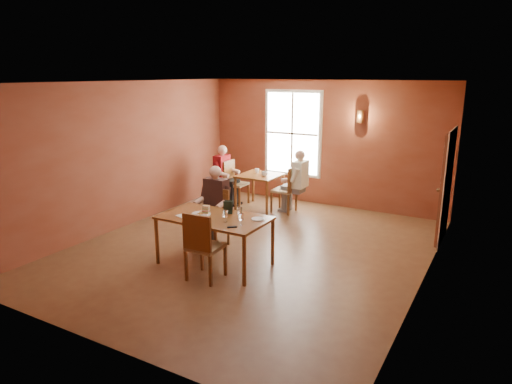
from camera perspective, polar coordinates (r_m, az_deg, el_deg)
The scene contains 30 objects.
ground at distance 8.46m, azimuth -0.67°, elevation -7.19°, with size 6.00×7.00×0.01m, color brown.
wall_back at distance 11.15m, azimuth 8.42°, elevation 5.99°, with size 6.00×0.04×3.00m, color brown.
wall_front at distance 5.40m, azimuth -19.74°, elevation -4.05°, with size 6.00×0.04×3.00m, color brown.
wall_left at distance 9.85m, azimuth -16.02°, elevation 4.45°, with size 0.04×7.00×3.00m, color brown.
wall_right at distance 7.05m, azimuth 20.88°, elevation 0.14°, with size 0.04×7.00×3.00m, color brown.
ceiling at distance 7.86m, azimuth -0.74°, elevation 13.56°, with size 6.00×7.00×0.04m, color white.
window at distance 11.38m, azimuth 4.58°, elevation 7.30°, with size 1.36×0.10×1.96m, color white.
door at distance 9.39m, azimuth 22.51°, elevation 0.59°, with size 0.12×1.04×2.10m, color maroon.
wall_sconce at distance 10.68m, azimuth 12.92°, elevation 9.20°, with size 0.16×0.16×0.28m, color brown.
main_table at distance 7.73m, azimuth -5.19°, elevation -6.07°, with size 1.80×1.01×0.84m, color brown, non-canonical shape.
chair_diner_main at distance 8.47m, azimuth -5.51°, elevation -3.39°, with size 0.47×0.47×1.07m, color #532A15, non-canonical shape.
diner_main at distance 8.39m, azimuth -5.66°, elevation -2.28°, with size 0.57×0.57×1.43m, color #38221B, non-canonical shape.
chair_empty at distance 7.19m, azimuth -6.34°, elevation -6.62°, with size 0.49×0.49×1.11m, color brown, non-canonical shape.
plate_food at distance 7.72m, azimuth -6.88°, elevation -2.69°, with size 0.32×0.32×0.04m, color white.
sandwich at distance 7.72m, azimuth -6.26°, elevation -2.32°, with size 0.11×0.10×0.13m, color tan.
goblet_a at distance 7.41m, azimuth -2.07°, elevation -2.62°, with size 0.09×0.09×0.22m, color white, non-canonical shape.
goblet_b at distance 7.12m, azimuth -1.88°, elevation -3.39°, with size 0.08×0.08×0.21m, color white, non-canonical shape.
goblet_c at distance 7.27m, azimuth -3.86°, elevation -2.99°, with size 0.09×0.09×0.22m, color white, non-canonical shape.
menu_stand at distance 7.69m, azimuth -3.51°, elevation -1.92°, with size 0.14×0.07×0.24m, color black.
knife at distance 7.44m, azimuth -6.40°, elevation -3.50°, with size 0.24×0.02×0.00m, color silver.
napkin at distance 7.72m, azimuth -9.08°, elevation -2.92°, with size 0.19×0.19×0.01m, color white.
side_plate at distance 7.42m, azimuth 0.23°, elevation -3.40°, with size 0.21×0.21×0.02m, color white.
sunglasses at distance 7.05m, azimuth -3.02°, elevation -4.39°, with size 0.15×0.05×0.02m, color black.
second_table at distance 10.90m, azimuth 0.45°, elevation 0.09°, with size 0.92×0.92×0.81m, color brown, non-canonical shape.
chair_diner_white at distance 10.58m, azimuth 3.54°, elevation 0.36°, with size 0.48×0.48×1.08m, color #562D14, non-canonical shape.
diner_white at distance 10.53m, azimuth 3.70°, elevation 1.22°, with size 0.57×0.57×1.42m, color silver, non-canonical shape.
chair_diner_maroon at distance 11.19m, azimuth -2.46°, elevation 1.15°, with size 0.48×0.48×1.07m, color brown, non-canonical shape.
diner_maroon at distance 11.17m, azimuth -2.60°, elevation 1.99°, with size 0.56×0.56×1.41m, color maroon, non-canonical shape.
cup_a at distance 10.66m, azimuth 1.08°, elevation 2.30°, with size 0.14×0.14×0.11m, color silver.
cup_b at distance 10.99m, azimuth 0.12°, elevation 2.66°, with size 0.11×0.11×0.10m, color silver.
Camera 1 is at (3.95, -6.79, 3.15)m, focal length 32.00 mm.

